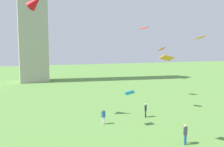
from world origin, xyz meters
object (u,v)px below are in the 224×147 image
at_px(kite_flying_3, 35,2).
at_px(kite_flying_4, 130,93).
at_px(kite_flying_6, 200,38).
at_px(person_0, 146,109).
at_px(kite_flying_5, 162,49).
at_px(kite_flying_0, 167,58).
at_px(person_4, 103,116).
at_px(kite_flying_2, 144,28).
at_px(person_1, 185,133).

xyz_separation_m(kite_flying_3, kite_flying_4, (4.98, -12.65, -8.14)).
bearing_deg(kite_flying_6, kite_flying_4, 139.78).
bearing_deg(person_0, kite_flying_4, -7.54).
bearing_deg(kite_flying_5, kite_flying_0, -28.56).
bearing_deg(kite_flying_0, person_0, 67.98).
bearing_deg(person_4, kite_flying_4, 49.12).
distance_m(person_4, kite_flying_5, 19.13).
relative_size(kite_flying_0, kite_flying_2, 0.87).
distance_m(person_1, kite_flying_2, 15.05).
distance_m(kite_flying_4, kite_flying_5, 24.33).
relative_size(person_4, kite_flying_6, 1.04).
relative_size(person_0, kite_flying_6, 1.07).
distance_m(person_0, kite_flying_6, 9.94).
bearing_deg(kite_flying_3, person_4, -83.82).
bearing_deg(person_1, kite_flying_3, -90.42).
xyz_separation_m(kite_flying_2, kite_flying_4, (-8.01, -11.76, -5.76)).
bearing_deg(kite_flying_2, person_4, -89.19).
bearing_deg(kite_flying_0, kite_flying_6, 26.22).
relative_size(person_4, kite_flying_3, 0.70).
relative_size(person_0, kite_flying_4, 1.57).
distance_m(kite_flying_2, kite_flying_3, 13.24).
xyz_separation_m(person_0, kite_flying_0, (-2.72, -7.57, 6.23)).
xyz_separation_m(kite_flying_0, kite_flying_5, (11.67, 17.47, 0.77)).
distance_m(person_4, kite_flying_0, 9.81).
xyz_separation_m(person_4, kite_flying_6, (9.67, -3.29, 8.18)).
bearing_deg(person_0, kite_flying_6, 77.42).
relative_size(person_4, kite_flying_5, 1.20).
bearing_deg(kite_flying_5, person_0, -36.96).
xyz_separation_m(kite_flying_5, kite_flying_6, (-4.75, -13.71, 1.16)).
bearing_deg(kite_flying_4, person_0, 179.97).
bearing_deg(kite_flying_0, kite_flying_5, 53.96).
distance_m(kite_flying_3, kite_flying_5, 21.87).
distance_m(person_1, kite_flying_5, 21.79).
relative_size(person_0, person_4, 1.03).
relative_size(person_0, person_1, 0.96).
bearing_deg(person_0, kite_flying_2, -175.69).
relative_size(kite_flying_3, kite_flying_6, 1.47).
bearing_deg(kite_flying_4, kite_flying_6, 151.20).
height_order(kite_flying_4, kite_flying_5, kite_flying_5).
bearing_deg(person_1, kite_flying_5, -160.09).
bearing_deg(kite_flying_4, kite_flying_5, 177.21).
distance_m(person_1, kite_flying_0, 6.43).
bearing_deg(kite_flying_2, kite_flying_4, -61.35).
relative_size(kite_flying_2, kite_flying_5, 0.94).
distance_m(kite_flying_3, kite_flying_6, 17.99).
bearing_deg(kite_flying_3, kite_flying_4, -115.28).
height_order(person_1, kite_flying_3, kite_flying_3).
height_order(person_0, person_1, person_1).
distance_m(kite_flying_0, kite_flying_6, 8.11).
height_order(kite_flying_3, kite_flying_4, kite_flying_3).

